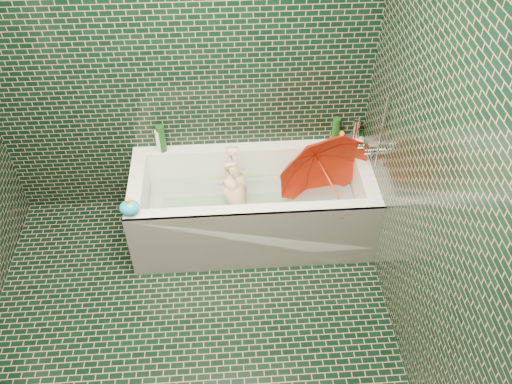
{
  "coord_description": "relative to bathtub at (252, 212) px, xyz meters",
  "views": [
    {
      "loc": [
        0.29,
        -1.76,
        3.05
      ],
      "look_at": [
        0.46,
        0.82,
        0.58
      ],
      "focal_mm": 38.0,
      "sensor_mm": 36.0,
      "label": 1
    }
  ],
  "objects": [
    {
      "name": "wall_back",
      "position": [
        -0.45,
        0.39,
        1.04
      ],
      "size": [
        2.8,
        0.0,
        2.8
      ],
      "primitive_type": "plane",
      "rotation": [
        1.57,
        0.0,
        0.0
      ],
      "color": "black",
      "rests_on": "floor"
    },
    {
      "name": "bath_mat",
      "position": [
        0.0,
        0.02,
        -0.06
      ],
      "size": [
        1.35,
        0.47,
        0.01
      ],
      "primitive_type": "cube",
      "color": "green",
      "rests_on": "bathtub"
    },
    {
      "name": "soap_bottle_b",
      "position": [
        0.72,
        0.34,
        0.34
      ],
      "size": [
        0.1,
        0.1,
        0.17
      ],
      "primitive_type": "imported",
      "rotation": [
        0.0,
        0.0,
        0.38
      ],
      "color": "#4D1C6B",
      "rests_on": "bathtub"
    },
    {
      "name": "floor",
      "position": [
        -0.45,
        -1.01,
        -0.21
      ],
      "size": [
        2.8,
        2.8,
        0.0
      ],
      "primitive_type": "plane",
      "color": "black",
      "rests_on": "ground"
    },
    {
      "name": "rubber_duck",
      "position": [
        0.65,
        0.35,
        0.38
      ],
      "size": [
        0.12,
        0.08,
        0.1
      ],
      "rotation": [
        0.0,
        0.0,
        -0.09
      ],
      "color": "yellow",
      "rests_on": "bathtub"
    },
    {
      "name": "child",
      "position": [
        -0.1,
        0.01,
        0.1
      ],
      "size": [
        0.92,
        0.5,
        0.29
      ],
      "primitive_type": "imported",
      "rotation": [
        -1.46,
        0.0,
        -1.8
      ],
      "color": "#E1B58D",
      "rests_on": "bathtub"
    },
    {
      "name": "bottle_right_tall",
      "position": [
        0.63,
        0.34,
        0.45
      ],
      "size": [
        0.07,
        0.07,
        0.22
      ],
      "primitive_type": "cylinder",
      "rotation": [
        0.0,
        0.0,
        0.35
      ],
      "color": "#124014",
      "rests_on": "bathtub"
    },
    {
      "name": "bath_toy",
      "position": [
        -0.8,
        -0.29,
        0.4
      ],
      "size": [
        0.15,
        0.13,
        0.13
      ],
      "rotation": [
        0.0,
        0.0,
        0.17
      ],
      "color": "#1A9AEB",
      "rests_on": "bathtub"
    },
    {
      "name": "water",
      "position": [
        0.0,
        0.02,
        0.09
      ],
      "size": [
        1.48,
        0.53,
        0.0
      ],
      "primitive_type": "cube",
      "color": "silver",
      "rests_on": "bathtub"
    },
    {
      "name": "bottle_left_short",
      "position": [
        -0.65,
        0.34,
        0.43
      ],
      "size": [
        0.05,
        0.05,
        0.18
      ],
      "primitive_type": "cylinder",
      "rotation": [
        0.0,
        0.0,
        -0.03
      ],
      "color": "white",
      "rests_on": "bathtub"
    },
    {
      "name": "bathtub",
      "position": [
        0.0,
        0.0,
        0.0
      ],
      "size": [
        1.7,
        0.75,
        0.55
      ],
      "color": "white",
      "rests_on": "floor"
    },
    {
      "name": "bottle_left_tall",
      "position": [
        -0.63,
        0.34,
        0.45
      ],
      "size": [
        0.08,
        0.08,
        0.22
      ],
      "primitive_type": "cylinder",
      "rotation": [
        0.0,
        0.0,
        -0.39
      ],
      "color": "#124014",
      "rests_on": "bathtub"
    },
    {
      "name": "bottle_right_pump",
      "position": [
        0.78,
        0.33,
        0.44
      ],
      "size": [
        0.06,
        0.06,
        0.2
      ],
      "primitive_type": "cylinder",
      "rotation": [
        0.0,
        0.0,
        -0.32
      ],
      "color": "silver",
      "rests_on": "bathtub"
    },
    {
      "name": "umbrella",
      "position": [
        0.54,
        -0.07,
        0.32
      ],
      "size": [
        0.87,
        0.91,
        0.78
      ],
      "primitive_type": "imported",
      "rotation": [
        0.18,
        -0.14,
        0.25
      ],
      "color": "red",
      "rests_on": "bathtub"
    },
    {
      "name": "soap_bottle_a",
      "position": [
        0.8,
        0.3,
        0.34
      ],
      "size": [
        0.12,
        0.12,
        0.25
      ],
      "primitive_type": "imported",
      "rotation": [
        0.0,
        0.0,
        -0.33
      ],
      "color": "white",
      "rests_on": "bathtub"
    },
    {
      "name": "wall_right",
      "position": [
        0.85,
        -1.01,
        1.04
      ],
      "size": [
        0.0,
        2.8,
        2.8
      ],
      "primitive_type": "plane",
      "rotation": [
        1.57,
        0.0,
        -1.57
      ],
      "color": "black",
      "rests_on": "floor"
    },
    {
      "name": "faucet",
      "position": [
        0.81,
        0.01,
        0.56
      ],
      "size": [
        0.18,
        0.19,
        0.55
      ],
      "color": "silver",
      "rests_on": "wall_right"
    },
    {
      "name": "soap_bottle_c",
      "position": [
        0.8,
        0.34,
        0.34
      ],
      "size": [
        0.17,
        0.17,
        0.18
      ],
      "primitive_type": "imported",
      "rotation": [
        0.0,
        0.0,
        -0.17
      ],
      "color": "#124014",
      "rests_on": "bathtub"
    }
  ]
}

